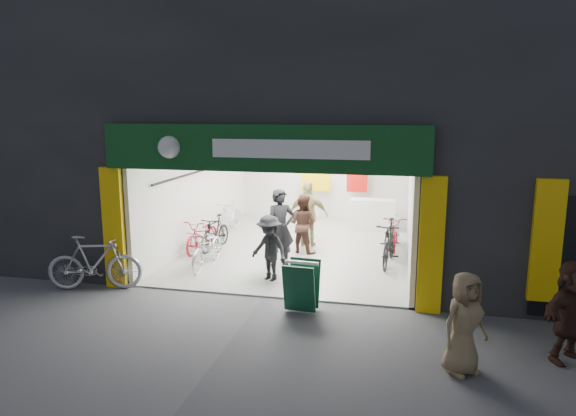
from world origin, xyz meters
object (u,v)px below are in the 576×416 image
(bike_right_front, at_px, (389,243))
(parked_bike, at_px, (95,263))
(pedestrian_near, at_px, (464,323))
(bike_left_front, at_px, (208,248))
(sandwich_board, at_px, (302,285))

(bike_right_front, distance_m, parked_bike, 6.80)
(parked_bike, bearing_deg, pedestrian_near, -121.59)
(bike_right_front, relative_size, parked_bike, 0.95)
(bike_right_front, relative_size, pedestrian_near, 1.24)
(bike_left_front, relative_size, sandwich_board, 1.96)
(parked_bike, height_order, sandwich_board, parked_bike)
(bike_left_front, xyz_separation_m, sandwich_board, (2.75, -2.20, 0.03))
(sandwich_board, bearing_deg, bike_left_front, 145.43)
(parked_bike, distance_m, sandwich_board, 4.51)
(pedestrian_near, relative_size, sandwich_board, 1.61)
(pedestrian_near, bearing_deg, sandwich_board, 108.89)
(bike_left_front, xyz_separation_m, parked_bike, (-1.75, -2.00, 0.11))
(parked_bike, xyz_separation_m, pedestrian_near, (7.23, -1.99, 0.17))
(bike_right_front, relative_size, sandwich_board, 1.99)
(bike_left_front, height_order, bike_right_front, bike_right_front)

